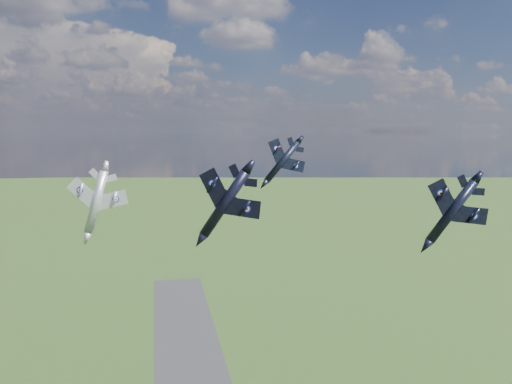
{
  "coord_description": "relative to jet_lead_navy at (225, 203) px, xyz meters",
  "views": [
    {
      "loc": [
        -11.9,
        -56.2,
        91.88
      ],
      "look_at": [
        3.59,
        20.04,
        82.42
      ],
      "focal_mm": 35.0,
      "sensor_mm": 36.0,
      "label": 1
    }
  ],
  "objects": [
    {
      "name": "jet_left_silver",
      "position": [
        -19.37,
        12.55,
        -0.98
      ],
      "size": [
        11.45,
        14.94,
        5.76
      ],
      "primitive_type": null,
      "rotation": [
        0.0,
        0.28,
        -0.05
      ],
      "color": "#A5A7B0"
    },
    {
      "name": "jet_right_navy",
      "position": [
        27.97,
        -13.54,
        0.05
      ],
      "size": [
        12.64,
        15.2,
        7.48
      ],
      "primitive_type": null,
      "rotation": [
        0.0,
        0.59,
        -0.29
      ],
      "color": "black"
    },
    {
      "name": "jet_high_navy",
      "position": [
        13.97,
        20.69,
        4.72
      ],
      "size": [
        9.09,
        13.16,
        8.07
      ],
      "primitive_type": null,
      "rotation": [
        0.0,
        0.7,
        0.02
      ],
      "color": "black"
    },
    {
      "name": "jet_lead_navy",
      "position": [
        0.0,
        0.0,
        0.0
      ],
      "size": [
        16.71,
        18.95,
        9.03
      ],
      "primitive_type": null,
      "rotation": [
        0.0,
        0.6,
        -0.43
      ],
      "color": "black"
    }
  ]
}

